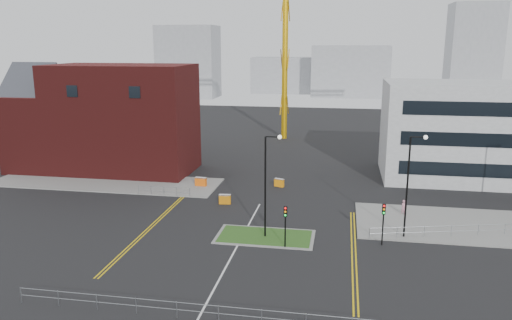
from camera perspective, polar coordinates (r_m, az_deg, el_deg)
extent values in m
plane|color=black|center=(37.59, -4.01, -13.09)|extent=(200.00, 200.00, 0.00)
cube|color=slate|center=(63.77, -16.82, -2.45)|extent=(28.00, 8.00, 0.12)
cube|color=slate|center=(51.36, 24.99, -6.91)|extent=(24.00, 10.00, 0.12)
cube|color=slate|center=(44.37, 1.04, -8.76)|extent=(8.60, 4.60, 0.08)
cube|color=#254517|center=(44.36, 1.04, -8.74)|extent=(8.00, 4.00, 0.12)
cube|color=#4E1413|center=(67.65, -14.95, 4.56)|extent=(18.00, 10.00, 14.00)
cube|color=black|center=(64.61, -20.28, 7.39)|extent=(1.40, 0.10, 1.40)
cube|color=black|center=(61.00, -13.70, 7.53)|extent=(1.40, 0.10, 1.40)
cube|color=#4E1413|center=(73.78, -23.36, 3.04)|extent=(6.00, 10.00, 10.00)
cube|color=#2D3038|center=(73.16, -23.72, 6.89)|extent=(6.40, 8.49, 8.49)
cube|color=#A6A8AA|center=(67.86, 24.96, 2.95)|extent=(25.00, 12.00, 12.00)
cube|color=black|center=(62.85, 26.01, -1.16)|extent=(22.00, 0.10, 1.60)
cube|color=black|center=(62.15, 26.33, 1.97)|extent=(22.00, 0.10, 1.60)
cube|color=black|center=(61.65, 26.67, 5.16)|extent=(22.00, 0.10, 1.60)
cylinder|color=#E3A70D|center=(88.27, 3.35, 12.99)|extent=(1.00, 1.00, 32.69)
cylinder|color=black|center=(42.91, 1.07, -3.23)|extent=(0.16, 0.16, 9.00)
cylinder|color=black|center=(41.77, 1.91, 2.67)|extent=(1.20, 0.10, 0.10)
sphere|color=silver|center=(41.69, 2.73, 2.64)|extent=(0.36, 0.36, 0.36)
cylinder|color=black|center=(44.71, 16.88, -3.13)|extent=(0.16, 0.16, 9.00)
cylinder|color=black|center=(43.79, 18.05, 2.51)|extent=(1.20, 0.10, 0.10)
sphere|color=silver|center=(43.88, 18.83, 2.47)|extent=(0.36, 0.36, 0.36)
cylinder|color=black|center=(41.74, 3.36, -8.08)|extent=(0.12, 0.12, 3.00)
cube|color=black|center=(41.16, 3.39, -5.87)|extent=(0.28, 0.22, 0.90)
sphere|color=red|center=(40.94, 3.38, -5.53)|extent=(0.18, 0.18, 0.18)
sphere|color=orange|center=(41.04, 3.37, -5.93)|extent=(0.18, 0.18, 0.18)
sphere|color=#0CCC33|center=(41.13, 3.36, -6.32)|extent=(0.18, 0.18, 0.18)
cylinder|color=black|center=(43.54, 14.28, -7.56)|extent=(0.12, 0.12, 3.00)
cube|color=black|center=(42.98, 14.41, -5.44)|extent=(0.28, 0.22, 0.90)
sphere|color=red|center=(42.76, 14.45, -5.12)|extent=(0.18, 0.18, 0.18)
sphere|color=orange|center=(42.85, 14.42, -5.50)|extent=(0.18, 0.18, 0.18)
sphere|color=#0CCC33|center=(42.95, 14.40, -5.88)|extent=(0.18, 0.18, 0.18)
cylinder|color=gray|center=(31.99, -6.73, -16.04)|extent=(24.00, 0.04, 0.04)
cylinder|color=gray|center=(32.23, -6.70, -16.82)|extent=(24.00, 0.04, 0.04)
cylinder|color=gray|center=(37.20, -25.26, -13.77)|extent=(0.05, 0.05, 1.10)
cylinder|color=gray|center=(56.43, -10.50, -3.06)|extent=(6.00, 0.04, 0.04)
cylinder|color=gray|center=(56.57, -10.48, -3.55)|extent=(6.00, 0.04, 0.04)
cylinder|color=gray|center=(57.66, -13.28, -3.36)|extent=(0.05, 0.05, 1.10)
cylinder|color=gray|center=(55.61, -7.57, -3.73)|extent=(0.05, 0.05, 1.10)
cylinder|color=gray|center=(48.38, 24.11, -6.79)|extent=(19.01, 5.04, 0.04)
cylinder|color=gray|center=(48.54, 24.06, -7.35)|extent=(19.01, 5.04, 0.04)
cylinder|color=gray|center=(44.73, 12.84, -8.22)|extent=(0.05, 0.05, 1.10)
cube|color=silver|center=(39.34, -3.29, -11.82)|extent=(0.15, 30.00, 0.01)
cube|color=gold|center=(48.96, -11.50, -6.93)|extent=(0.12, 24.00, 0.01)
cube|color=gold|center=(48.86, -11.16, -6.96)|extent=(0.12, 24.00, 0.01)
cube|color=gold|center=(42.10, 10.91, -10.31)|extent=(0.12, 20.00, 0.01)
cube|color=gold|center=(42.11, 11.32, -10.33)|extent=(0.12, 20.00, 0.01)
cube|color=gray|center=(160.24, -7.72, 11.06)|extent=(18.00, 12.00, 22.00)
cube|color=gray|center=(162.90, 10.72, 9.93)|extent=(24.00, 12.00, 16.00)
cube|color=gray|center=(161.89, 23.55, 11.19)|extent=(14.00, 12.00, 28.00)
cube|color=gray|center=(173.76, 4.64, 9.64)|extent=(30.00, 12.00, 12.00)
imported|color=#C17C90|center=(51.70, 16.53, -5.23)|extent=(0.68, 0.60, 1.55)
cube|color=#E3590C|center=(59.59, -6.32, -2.52)|extent=(1.41, 0.60, 1.14)
cube|color=silver|center=(59.46, -6.34, -2.05)|extent=(1.41, 0.60, 0.14)
cube|color=orange|center=(53.12, -3.58, -4.49)|extent=(1.27, 0.54, 1.03)
cube|color=silver|center=(52.98, -3.59, -4.02)|extent=(1.27, 0.54, 0.12)
cube|color=orange|center=(59.35, 2.66, -2.60)|extent=(1.23, 0.79, 0.97)
cube|color=silver|center=(59.24, 2.66, -2.20)|extent=(1.23, 0.79, 0.12)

